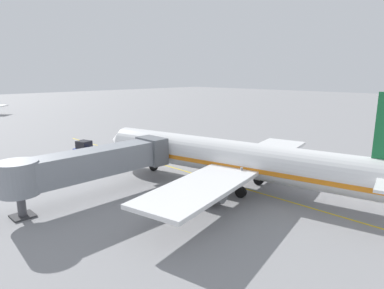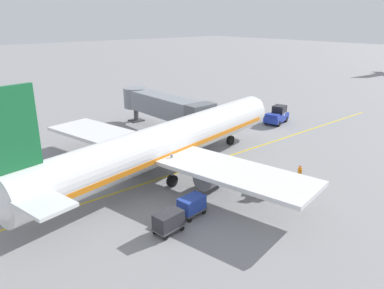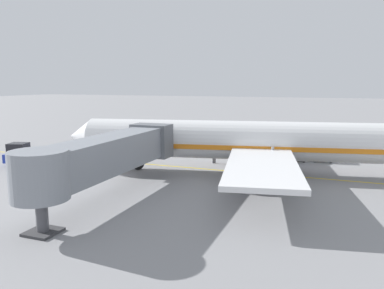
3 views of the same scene
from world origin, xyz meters
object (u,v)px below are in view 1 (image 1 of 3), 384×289
baggage_tug_lead (247,159)px  ground_crew_loader (229,152)px  pushback_tractor (88,150)px  ground_crew_wing_walker (221,164)px  baggage_cart_front (299,171)px  jet_bridge (93,163)px  parked_airliner (236,159)px  baggage_cart_second_in_train (325,174)px

baggage_tug_lead → ground_crew_loader: 3.72m
pushback_tractor → ground_crew_loader: 20.64m
baggage_tug_lead → ground_crew_wing_walker: size_ratio=1.63×
pushback_tractor → ground_crew_wing_walker: size_ratio=2.86×
baggage_cart_front → jet_bridge: bearing=149.0°
baggage_tug_lead → baggage_cart_front: bearing=-96.6°
ground_crew_loader → ground_crew_wing_walker: bearing=-150.9°
pushback_tractor → ground_crew_loader: (14.13, -15.04, -0.15)m
parked_airliner → pushback_tractor: bearing=101.2°
baggage_cart_front → ground_crew_wing_walker: size_ratio=1.75×
jet_bridge → baggage_cart_second_in_train: bearing=-35.6°
parked_airliner → baggage_tug_lead: bearing=28.4°
parked_airliner → ground_crew_wing_walker: 6.48m
parked_airliner → pushback_tractor: 23.91m
pushback_tractor → baggage_cart_front: bearing=-65.1°
jet_bridge → baggage_tug_lead: jet_bridge is taller
parked_airliner → ground_crew_loader: bearing=41.2°
parked_airliner → ground_crew_loader: 12.83m
jet_bridge → baggage_cart_second_in_train: jet_bridge is taller
baggage_cart_front → ground_crew_wing_walker: ground_crew_wing_walker is taller
baggage_cart_second_in_train → ground_crew_wing_walker: size_ratio=1.75×
pushback_tractor → baggage_cart_second_in_train: pushback_tractor is taller
parked_airliner → jet_bridge: (-11.97, 8.51, 0.27)m
parked_airliner → baggage_cart_second_in_train: bearing=-35.8°
pushback_tractor → baggage_tug_lead: bearing=-54.5°
ground_crew_wing_walker → ground_crew_loader: size_ratio=1.00×
baggage_cart_second_in_train → ground_crew_wing_walker: ground_crew_wing_walker is taller
pushback_tractor → baggage_cart_second_in_train: 32.29m
jet_bridge → ground_crew_wing_walker: size_ratio=10.02×
jet_bridge → pushback_tractor: size_ratio=3.50×
parked_airliner → baggage_cart_front: (7.76, -3.33, -2.24)m
jet_bridge → baggage_cart_front: bearing=-31.0°
ground_crew_wing_walker → ground_crew_loader: same height
baggage_tug_lead → baggage_cart_front: (-0.93, -8.03, 0.24)m
baggage_cart_second_in_train → baggage_tug_lead: bearing=89.1°
baggage_cart_front → baggage_cart_second_in_train: same height
baggage_tug_lead → ground_crew_loader: bearing=77.3°
jet_bridge → ground_crew_loader: jet_bridge is taller
pushback_tractor → baggage_cart_front: pushback_tractor is taller
pushback_tractor → parked_airliner: bearing=-78.8°
baggage_cart_second_in_train → ground_crew_loader: 14.49m
jet_bridge → ground_crew_loader: 21.62m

